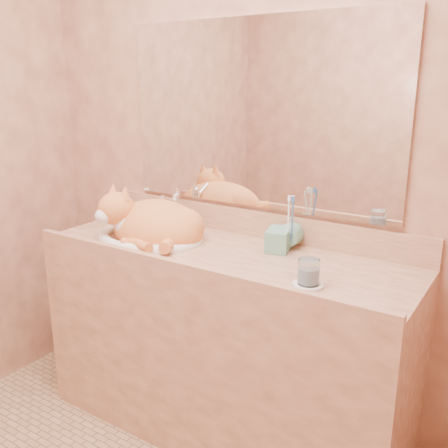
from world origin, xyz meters
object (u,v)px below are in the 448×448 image
Objects in this scene: cat at (151,222)px; soap_dispenser at (275,231)px; water_glass at (309,272)px; sink_basin at (149,221)px; vanity_counter at (223,343)px; toothbrush_cup at (290,241)px.

soap_dispenser is (0.57, 0.10, 0.02)m from cat.
cat is 0.82m from water_glass.
cat is 0.58m from soap_dispenser.
sink_basin is 1.10× the size of cat.
vanity_counter is at bearing 8.44° from cat.
cat is at bearing 171.39° from water_glass.
sink_basin is 4.87× the size of toothbrush_cup.
soap_dispenser reaches higher than vanity_counter.
toothbrush_cup is (0.61, 0.17, -0.03)m from sink_basin.
soap_dispenser is 1.99× the size of toothbrush_cup.
sink_basin is at bearing 174.65° from soap_dispenser.
vanity_counter is 3.52× the size of cat.
soap_dispenser is at bearing -4.61° from sink_basin.
sink_basin is 2.45× the size of soap_dispenser.
cat is at bearing 175.36° from soap_dispenser.
cat reaches higher than water_glass.
cat is (-0.36, -0.02, 0.50)m from vanity_counter.
sink_basin is 0.01m from cat.
water_glass is (0.81, -0.12, -0.02)m from cat.
cat is at bearing -33.49° from sink_basin.
soap_dispenser is at bearing 137.54° from water_glass.
toothbrush_cup is (0.23, 0.15, 0.47)m from vanity_counter.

